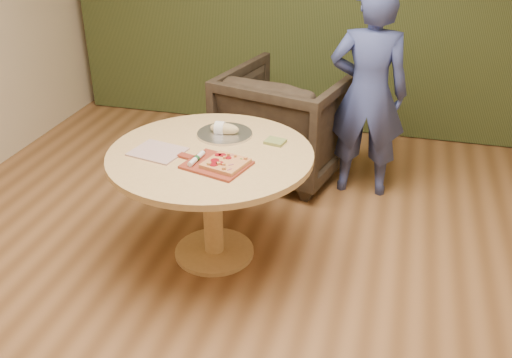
{
  "coord_description": "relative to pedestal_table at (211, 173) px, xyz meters",
  "views": [
    {
      "loc": [
        0.8,
        -2.38,
        2.24
      ],
      "look_at": [
        0.1,
        0.25,
        0.78
      ],
      "focal_mm": 40.0,
      "sensor_mm": 36.0,
      "label": 1
    }
  ],
  "objects": [
    {
      "name": "armchair",
      "position": [
        0.2,
        1.32,
        -0.13
      ],
      "size": [
        1.13,
        1.09,
        0.97
      ],
      "primitive_type": "imported",
      "rotation": [
        0.0,
        0.0,
        2.89
      ],
      "color": "black",
      "rests_on": "ground"
    },
    {
      "name": "room_shell",
      "position": [
        0.26,
        -0.56,
        0.79
      ],
      "size": [
        5.04,
        6.04,
        2.84
      ],
      "color": "#93633B",
      "rests_on": "ground"
    },
    {
      "name": "cutlery_roll",
      "position": [
        -0.03,
        -0.16,
        0.17
      ],
      "size": [
        0.05,
        0.2,
        0.03
      ],
      "rotation": [
        0.0,
        0.0,
        -0.12
      ],
      "color": "silver",
      "rests_on": "pizza_paddle"
    },
    {
      "name": "green_packet",
      "position": [
        0.35,
        0.23,
        0.15
      ],
      "size": [
        0.14,
        0.12,
        0.02
      ],
      "primitive_type": "cube",
      "rotation": [
        0.0,
        0.0,
        -0.2
      ],
      "color": "olive",
      "rests_on": "pedestal_table"
    },
    {
      "name": "person_standing",
      "position": [
        0.84,
        1.14,
        0.19
      ],
      "size": [
        0.61,
        0.42,
        1.6
      ],
      "primitive_type": "imported",
      "rotation": [
        0.0,
        0.0,
        3.2
      ],
      "color": "#354281",
      "rests_on": "ground"
    },
    {
      "name": "flatbread_pizza",
      "position": [
        0.15,
        -0.17,
        0.17
      ],
      "size": [
        0.27,
        0.27,
        0.04
      ],
      "rotation": [
        0.0,
        0.0,
        -0.27
      ],
      "color": "tan",
      "rests_on": "pizza_paddle"
    },
    {
      "name": "serving_tray",
      "position": [
        0.01,
        0.27,
        0.15
      ],
      "size": [
        0.36,
        0.36,
        0.02
      ],
      "color": "silver",
      "rests_on": "pedestal_table"
    },
    {
      "name": "newspaper",
      "position": [
        -0.31,
        -0.09,
        0.15
      ],
      "size": [
        0.35,
        0.31,
        0.01
      ],
      "primitive_type": "cube",
      "rotation": [
        0.0,
        0.0,
        -0.21
      ],
      "color": "silver",
      "rests_on": "pedestal_table"
    },
    {
      "name": "pizza_paddle",
      "position": [
        0.09,
        -0.16,
        0.15
      ],
      "size": [
        0.47,
        0.36,
        0.01
      ],
      "rotation": [
        0.0,
        0.0,
        -0.27
      ],
      "color": "maroon",
      "rests_on": "pedestal_table"
    },
    {
      "name": "pedestal_table",
      "position": [
        0.0,
        0.0,
        0.0
      ],
      "size": [
        1.26,
        1.26,
        0.75
      ],
      "rotation": [
        0.0,
        0.0,
        -0.04
      ],
      "color": "tan",
      "rests_on": "ground"
    },
    {
      "name": "bread_roll",
      "position": [
        -0.0,
        0.27,
        0.18
      ],
      "size": [
        0.19,
        0.09,
        0.09
      ],
      "color": "tan",
      "rests_on": "serving_tray"
    }
  ]
}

